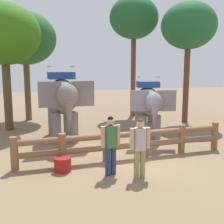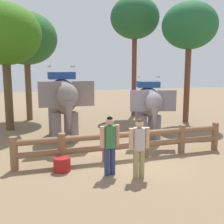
% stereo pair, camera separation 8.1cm
% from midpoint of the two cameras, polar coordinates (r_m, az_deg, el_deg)
% --- Properties ---
extents(ground_plane, '(60.00, 60.00, 0.00)m').
position_cam_midpoint_polar(ground_plane, '(9.31, 3.70, -10.17)').
color(ground_plane, '#82694C').
extents(log_fence, '(7.50, 0.34, 1.05)m').
position_cam_midpoint_polar(log_fence, '(9.31, 3.25, -6.27)').
color(log_fence, brown).
rests_on(log_fence, ground).
extents(elephant_near_left, '(2.13, 3.73, 3.21)m').
position_cam_midpoint_polar(elephant_near_left, '(11.87, -10.19, 2.83)').
color(elephant_near_left, slate).
rests_on(elephant_near_left, ground).
extents(elephant_center, '(2.20, 3.29, 2.76)m').
position_cam_midpoint_polar(elephant_center, '(12.05, 7.89, 1.76)').
color(elephant_center, slate).
rests_on(elephant_center, ground).
extents(tourist_woman_in_black, '(0.61, 0.39, 1.74)m').
position_cam_midpoint_polar(tourist_woman_in_black, '(7.81, -0.17, -6.22)').
color(tourist_woman_in_black, navy).
rests_on(tourist_woman_in_black, ground).
extents(tourist_man_in_blue, '(0.60, 0.35, 1.71)m').
position_cam_midpoint_polar(tourist_man_in_blue, '(7.66, 6.05, -6.70)').
color(tourist_man_in_blue, '#9C8D5F').
rests_on(tourist_man_in_blue, ground).
extents(tree_far_left, '(3.09, 3.09, 7.57)m').
position_cam_midpoint_polar(tree_far_left, '(18.05, 4.97, 18.99)').
color(tree_far_left, brown).
rests_on(tree_far_left, ground).
extents(tree_back_center, '(3.51, 3.51, 6.24)m').
position_cam_midpoint_polar(tree_back_center, '(14.49, -21.56, 14.92)').
color(tree_back_center, brown).
rests_on(tree_back_center, ground).
extents(tree_far_right, '(3.06, 3.06, 6.76)m').
position_cam_midpoint_polar(tree_far_right, '(16.32, 16.19, 16.93)').
color(tree_far_right, brown).
rests_on(tree_far_right, ground).
extents(tree_deep_back, '(3.60, 3.60, 6.37)m').
position_cam_midpoint_polar(tree_deep_back, '(17.06, -17.56, 14.50)').
color(tree_deep_back, brown).
rests_on(tree_deep_back, ground).
extents(feed_bucket, '(0.51, 0.51, 0.43)m').
position_cam_midpoint_polar(feed_bucket, '(8.45, -10.23, -10.80)').
color(feed_bucket, maroon).
rests_on(feed_bucket, ground).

